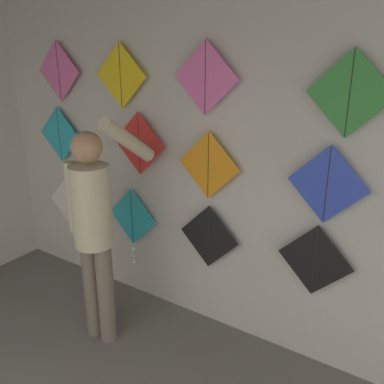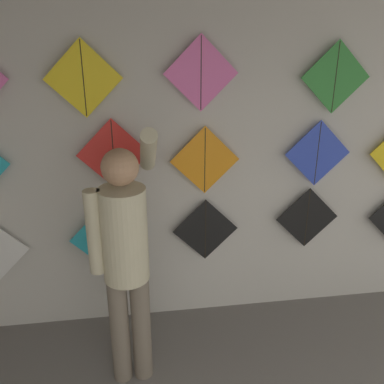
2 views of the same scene
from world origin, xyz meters
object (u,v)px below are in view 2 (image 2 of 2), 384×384
kite_12 (201,73)px  kite_13 (336,77)px  kite_1 (104,243)px  kite_11 (83,79)px  kite_2 (205,230)px  kite_7 (205,160)px  kite_8 (318,154)px  shopkeeper (125,251)px  kite_6 (113,154)px  kite_3 (307,218)px

kite_12 → kite_13: (1.04, 0.00, -0.05)m
kite_1 → kite_11: 1.32m
kite_2 → kite_12: kite_12 is taller
kite_1 → kite_7: bearing=0.1°
kite_8 → kite_11: kite_11 is taller
kite_1 → kite_13: size_ratio=1.38×
shopkeeper → kite_7: bearing=42.9°
kite_6 → kite_12: bearing=0.0°
kite_3 → kite_1: bearing=-180.0°
kite_6 → kite_3: bearing=0.0°
kite_3 → kite_7: bearing=180.0°
kite_3 → kite_8: kite_8 is taller
shopkeeper → kite_1: 0.72m
kite_3 → kite_8: (0.03, 0.00, 0.58)m
kite_11 → kite_12: 0.84m
kite_13 → kite_12: bearing=180.0°
kite_12 → kite_2: bearing=0.0°
kite_7 → kite_13: (1.00, 0.00, 0.62)m
shopkeeper → kite_6: (-0.06, 0.64, 0.48)m
shopkeeper → kite_7: 0.99m
kite_3 → kite_13: 1.19m
kite_1 → shopkeeper: bearing=-73.7°
kite_3 → kite_11: (-1.78, 0.00, 1.21)m
kite_2 → kite_8: (0.92, 0.00, 0.63)m
kite_7 → shopkeeper: bearing=-135.0°
kite_12 → kite_13: kite_12 is taller
kite_1 → kite_2: kite_2 is taller
kite_6 → kite_11: size_ratio=1.00×
kite_3 → kite_7: size_ratio=1.00×
kite_7 → kite_13: size_ratio=1.00×
kite_7 → kite_11: kite_11 is taller
kite_1 → kite_13: (1.83, 0.00, 1.29)m
kite_1 → kite_6: (0.12, 0.00, 0.75)m
kite_6 → kite_13: (1.71, 0.00, 0.54)m
shopkeeper → kite_13: (1.64, 0.64, 1.01)m
kite_7 → kite_8: bearing=0.0°
kite_3 → kite_7: 1.06m
kite_12 → kite_6: bearing=180.0°
kite_1 → kite_13: kite_13 is taller
shopkeeper → kite_13: kite_13 is taller
kite_6 → kite_13: 1.79m
kite_2 → kite_6: 1.00m
kite_8 → kite_1: bearing=-180.0°
kite_1 → kite_6: size_ratio=1.38×
kite_2 → shopkeeper: bearing=-135.5°
kite_6 → kite_7: size_ratio=1.00×
kite_2 → kite_7: size_ratio=1.00×
kite_6 → kite_7: bearing=0.0°
shopkeeper → kite_12: size_ratio=3.40×
kite_6 → kite_11: 0.59m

